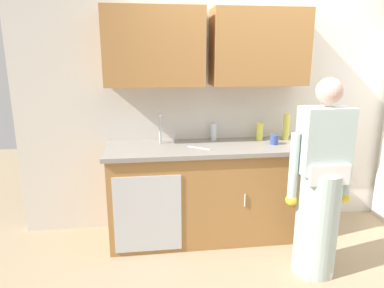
# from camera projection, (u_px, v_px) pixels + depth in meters

# --- Properties ---
(ground_plane) EXTENTS (9.00, 9.00, 0.00)m
(ground_plane) POSITION_uv_depth(u_px,v_px,m) (286.00, 271.00, 2.94)
(ground_plane) COLOR #998466
(kitchen_wall_with_uppers) EXTENTS (4.80, 0.44, 2.70)m
(kitchen_wall_with_uppers) POSITION_uv_depth(u_px,v_px,m) (244.00, 86.00, 3.52)
(kitchen_wall_with_uppers) COLOR beige
(kitchen_wall_with_uppers) RESTS_ON ground
(counter_cabinet) EXTENTS (1.90, 0.62, 0.90)m
(counter_cabinet) POSITION_uv_depth(u_px,v_px,m) (208.00, 193.00, 3.43)
(counter_cabinet) COLOR #9E6B38
(counter_cabinet) RESTS_ON ground
(countertop) EXTENTS (1.96, 0.66, 0.04)m
(countertop) POSITION_uv_depth(u_px,v_px,m) (209.00, 148.00, 3.32)
(countertop) COLOR gray
(countertop) RESTS_ON counter_cabinet
(sink) EXTENTS (0.50, 0.36, 0.35)m
(sink) POSITION_uv_depth(u_px,v_px,m) (165.00, 148.00, 3.27)
(sink) COLOR #B7BABF
(sink) RESTS_ON counter_cabinet
(person_at_sink) EXTENTS (0.55, 0.34, 1.62)m
(person_at_sink) POSITION_uv_depth(u_px,v_px,m) (319.00, 195.00, 2.78)
(person_at_sink) COLOR white
(person_at_sink) RESTS_ON ground
(bottle_water_tall) EXTENTS (0.06, 0.06, 0.17)m
(bottle_water_tall) POSITION_uv_depth(u_px,v_px,m) (213.00, 132.00, 3.51)
(bottle_water_tall) COLOR silver
(bottle_water_tall) RESTS_ON countertop
(bottle_dish_liquid) EXTENTS (0.07, 0.07, 0.18)m
(bottle_dish_liquid) POSITION_uv_depth(u_px,v_px,m) (259.00, 132.00, 3.51)
(bottle_dish_liquid) COLOR #D8D14C
(bottle_dish_liquid) RESTS_ON countertop
(bottle_cleaner_spray) EXTENTS (0.06, 0.06, 0.27)m
(bottle_cleaner_spray) POSITION_uv_depth(u_px,v_px,m) (286.00, 127.00, 3.52)
(bottle_cleaner_spray) COLOR #D8D14C
(bottle_cleaner_spray) RESTS_ON countertop
(cup_by_sink) EXTENTS (0.08, 0.08, 0.09)m
(cup_by_sink) POSITION_uv_depth(u_px,v_px,m) (274.00, 140.00, 3.35)
(cup_by_sink) COLOR #33478C
(cup_by_sink) RESTS_ON countertop
(knife_on_counter) EXTENTS (0.20, 0.17, 0.01)m
(knife_on_counter) POSITION_uv_depth(u_px,v_px,m) (199.00, 148.00, 3.22)
(knife_on_counter) COLOR silver
(knife_on_counter) RESTS_ON countertop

